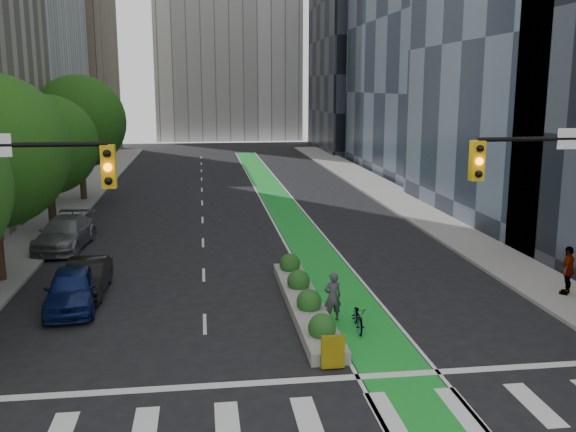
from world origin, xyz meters
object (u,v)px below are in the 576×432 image
object	(u,v)px
bicycle	(358,317)
pedestrian_far	(568,270)
parked_car_left_mid	(87,277)
parked_car_left_far	(65,233)
median_planter	(304,300)
cyclist	(333,297)
parked_car_left_near	(72,289)

from	to	relation	value
bicycle	pedestrian_far	size ratio (longest dim) A/B	0.89
parked_car_left_mid	parked_car_left_far	xyz separation A→B (m)	(-2.39, 7.82, 0.09)
median_planter	parked_car_left_far	world-z (taller)	parked_car_left_far
parked_car_left_mid	parked_car_left_far	bearing A→B (deg)	107.20
cyclist	parked_car_left_far	bearing A→B (deg)	-54.65
parked_car_left_near	parked_car_left_mid	size ratio (longest dim) A/B	1.05
cyclist	parked_car_left_far	size ratio (longest dim) A/B	0.32
parked_car_left_near	parked_car_left_far	size ratio (longest dim) A/B	0.82
bicycle	parked_car_left_mid	size ratio (longest dim) A/B	0.40
parked_car_left_near	parked_car_left_far	distance (m)	9.69
bicycle	pedestrian_far	bearing A→B (deg)	19.21
median_planter	parked_car_left_far	size ratio (longest dim) A/B	1.88
parked_car_left_mid	cyclist	bearing A→B (deg)	-24.53
parked_car_left_far	pedestrian_far	xyz separation A→B (m)	(21.13, -10.76, 0.32)
cyclist	parked_car_left_far	distance (m)	16.63
median_planter	parked_car_left_mid	size ratio (longest dim) A/B	2.42
parked_car_left_near	parked_car_left_far	xyz separation A→B (m)	(-2.11, 9.45, 0.03)
parked_car_left_near	parked_car_left_mid	bearing A→B (deg)	75.44
bicycle	cyclist	world-z (taller)	cyclist
median_planter	cyclist	distance (m)	1.61
median_planter	parked_car_left_far	xyz separation A→B (m)	(-10.70, 10.72, 0.42)
median_planter	pedestrian_far	world-z (taller)	pedestrian_far
median_planter	parked_car_left_near	distance (m)	8.69
cyclist	parked_car_left_mid	bearing A→B (deg)	-33.12
cyclist	parked_car_left_mid	distance (m)	10.03
median_planter	cyclist	size ratio (longest dim) A/B	5.81
bicycle	parked_car_left_near	distance (m)	10.69
cyclist	parked_car_left_near	world-z (taller)	cyclist
median_planter	parked_car_left_mid	distance (m)	8.81
parked_car_left_mid	parked_car_left_near	bearing A→B (deg)	-99.36
pedestrian_far	cyclist	bearing A→B (deg)	-37.55
parked_car_left_near	pedestrian_far	xyz separation A→B (m)	(19.02, -1.30, 0.36)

